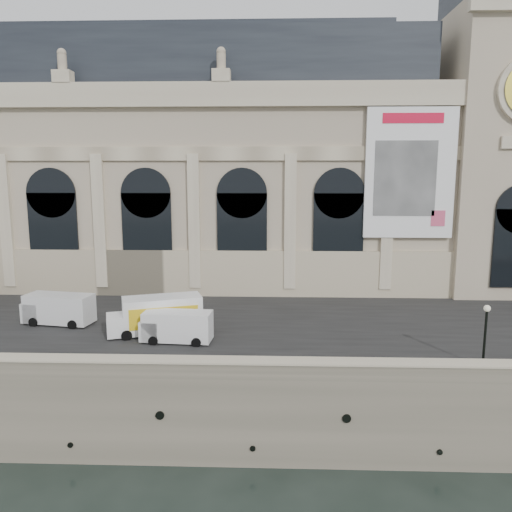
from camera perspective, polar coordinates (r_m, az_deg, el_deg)
The scene contains 10 objects.
ground at distance 36.59m, azimuth -14.02°, elevation -22.21°, with size 260.00×260.00×0.00m, color black.
quay at distance 67.44m, azimuth -5.97°, elevation -4.35°, with size 160.00×70.00×6.00m, color gray.
street at distance 46.66m, azimuth -9.60°, elevation -6.87°, with size 160.00×24.00×0.06m, color #2D2D2D.
parapet at distance 34.16m, azimuth -14.19°, elevation -12.17°, with size 160.00×1.40×1.21m.
museum at distance 62.59m, azimuth -12.28°, elevation 9.88°, with size 69.00×18.70×29.10m.
clock_pavilion at distance 63.00m, azimuth 25.77°, elevation 12.53°, with size 13.00×14.72×36.70m.
van_b at distance 39.71m, azimuth -9.40°, elevation -7.96°, with size 5.59×2.59×2.43m.
van_c at distance 46.98m, azimuth -21.91°, elevation -5.64°, with size 6.27×3.22×2.67m.
box_truck at distance 41.93m, azimuth -11.24°, elevation -6.65°, with size 7.94×4.69×3.06m.
lamp_right at distance 37.16m, azimuth 24.69°, elevation -8.42°, with size 0.45×0.45×4.40m.
Camera 1 is at (9.25, -29.84, 19.05)m, focal length 35.00 mm.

